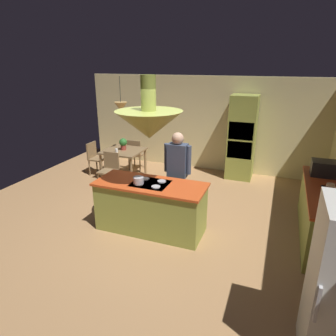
# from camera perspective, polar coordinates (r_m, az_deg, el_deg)

# --- Properties ---
(ground) EXTENTS (8.16, 8.16, 0.00)m
(ground) POSITION_cam_1_polar(r_m,az_deg,el_deg) (5.79, -2.38, -10.50)
(ground) COLOR #AD7F51
(wall_back) EXTENTS (6.80, 0.10, 2.55)m
(wall_back) POSITION_cam_1_polar(r_m,az_deg,el_deg) (8.45, 6.84, 8.33)
(wall_back) COLOR beige
(wall_back) RESTS_ON ground
(kitchen_island) EXTENTS (1.94, 0.80, 0.93)m
(kitchen_island) POSITION_cam_1_polar(r_m,az_deg,el_deg) (5.41, -3.28, -7.30)
(kitchen_island) COLOR #939E42
(kitchen_island) RESTS_ON ground
(counter_run_right) EXTENTS (0.73, 2.33, 0.91)m
(counter_run_right) POSITION_cam_1_polar(r_m,az_deg,el_deg) (5.80, 27.29, -7.65)
(counter_run_right) COLOR #939E42
(counter_run_right) RESTS_ON ground
(oven_tower) EXTENTS (0.66, 0.62, 2.13)m
(oven_tower) POSITION_cam_1_polar(r_m,az_deg,el_deg) (7.90, 13.81, 5.59)
(oven_tower) COLOR #939E42
(oven_tower) RESTS_ON ground
(dining_table) EXTENTS (0.97, 0.93, 0.76)m
(dining_table) POSITION_cam_1_polar(r_m,az_deg,el_deg) (7.81, -8.45, 2.63)
(dining_table) COLOR olive
(dining_table) RESTS_ON ground
(person_at_island) EXTENTS (0.53, 0.22, 1.68)m
(person_at_island) POSITION_cam_1_polar(r_m,az_deg,el_deg) (5.69, 1.80, -0.30)
(person_at_island) COLOR tan
(person_at_island) RESTS_ON ground
(range_hood) EXTENTS (1.10, 1.10, 1.00)m
(range_hood) POSITION_cam_1_polar(r_m,az_deg,el_deg) (4.92, -3.62, 8.50)
(range_hood) COLOR #939E42
(pendant_light_over_table) EXTENTS (0.32, 0.32, 0.82)m
(pendant_light_over_table) POSITION_cam_1_polar(r_m,az_deg,el_deg) (7.55, -8.91, 11.43)
(pendant_light_over_table) COLOR #E0B266
(chair_facing_island) EXTENTS (0.40, 0.40, 0.87)m
(chair_facing_island) POSITION_cam_1_polar(r_m,az_deg,el_deg) (7.29, -10.99, 0.02)
(chair_facing_island) COLOR olive
(chair_facing_island) RESTS_ON ground
(chair_by_back_wall) EXTENTS (0.40, 0.40, 0.87)m
(chair_by_back_wall) POSITION_cam_1_polar(r_m,az_deg,el_deg) (8.43, -6.15, 2.93)
(chair_by_back_wall) COLOR olive
(chair_by_back_wall) RESTS_ON ground
(chair_at_corner) EXTENTS (0.40, 0.40, 0.87)m
(chair_at_corner) POSITION_cam_1_polar(r_m,az_deg,el_deg) (8.29, -13.63, 2.21)
(chair_at_corner) COLOR olive
(chair_at_corner) RESTS_ON ground
(potted_plant_on_table) EXTENTS (0.20, 0.20, 0.30)m
(potted_plant_on_table) POSITION_cam_1_polar(r_m,az_deg,el_deg) (7.76, -8.49, 4.64)
(potted_plant_on_table) COLOR #99382D
(potted_plant_on_table) RESTS_ON dining_table
(cup_on_table) EXTENTS (0.07, 0.07, 0.09)m
(cup_on_table) POSITION_cam_1_polar(r_m,az_deg,el_deg) (7.60, -9.72, 3.28)
(cup_on_table) COLOR white
(cup_on_table) RESTS_ON dining_table
(canister_flour) EXTENTS (0.11, 0.11, 0.17)m
(canister_flour) POSITION_cam_1_polar(r_m,az_deg,el_deg) (5.07, 28.74, -5.10)
(canister_flour) COLOR silver
(canister_flour) RESTS_ON counter_run_right
(canister_sugar) EXTENTS (0.12, 0.12, 0.20)m
(canister_sugar) POSITION_cam_1_polar(r_m,az_deg,el_deg) (5.23, 28.55, -4.19)
(canister_sugar) COLOR #E0B78C
(canister_sugar) RESTS_ON counter_run_right
(canister_tea) EXTENTS (0.12, 0.12, 0.18)m
(canister_tea) POSITION_cam_1_polar(r_m,az_deg,el_deg) (5.40, 28.33, -3.55)
(canister_tea) COLOR #E0B78C
(canister_tea) RESTS_ON counter_run_right
(microwave_on_counter) EXTENTS (0.46, 0.36, 0.28)m
(microwave_on_counter) POSITION_cam_1_polar(r_m,az_deg,el_deg) (6.22, 27.54, -0.06)
(microwave_on_counter) COLOR #232326
(microwave_on_counter) RESTS_ON counter_run_right
(cooking_pot_on_cooktop) EXTENTS (0.18, 0.18, 0.12)m
(cooking_pot_on_cooktop) POSITION_cam_1_polar(r_m,az_deg,el_deg) (5.15, -5.61, -2.34)
(cooking_pot_on_cooktop) COLOR #B2B2B7
(cooking_pot_on_cooktop) RESTS_ON kitchen_island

